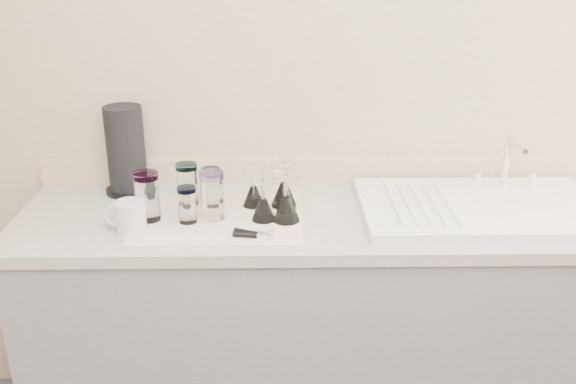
{
  "coord_description": "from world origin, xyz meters",
  "views": [
    {
      "loc": [
        -0.14,
        -0.8,
        1.77
      ],
      "look_at": [
        -0.11,
        1.15,
        1.0
      ],
      "focal_mm": 40.0,
      "sensor_mm": 36.0,
      "label": 1
    }
  ],
  "objects_px": {
    "tumbler_lavender": "(212,195)",
    "tumbler_magenta": "(147,196)",
    "tumbler_purple": "(211,186)",
    "goblet_back_right": "(284,191)",
    "white_mug": "(130,216)",
    "can_opener": "(253,234)",
    "goblet_front_left": "(263,206)",
    "tumbler_cyan": "(187,184)",
    "tumbler_blue": "(187,204)",
    "goblet_front_right": "(286,205)",
    "goblet_back_left": "(254,193)",
    "paper_towel_roll": "(126,151)",
    "sink_unit": "(482,207)"
  },
  "relations": [
    {
      "from": "tumbler_lavender",
      "to": "tumbler_magenta",
      "type": "bearing_deg",
      "value": -177.88
    },
    {
      "from": "tumbler_purple",
      "to": "goblet_back_right",
      "type": "height_order",
      "value": "goblet_back_right"
    },
    {
      "from": "white_mug",
      "to": "tumbler_purple",
      "type": "bearing_deg",
      "value": 40.96
    },
    {
      "from": "tumbler_lavender",
      "to": "can_opener",
      "type": "xyz_separation_m",
      "value": [
        0.14,
        -0.15,
        -0.07
      ]
    },
    {
      "from": "tumbler_magenta",
      "to": "goblet_front_left",
      "type": "bearing_deg",
      "value": -1.08
    },
    {
      "from": "tumbler_cyan",
      "to": "tumbler_lavender",
      "type": "bearing_deg",
      "value": -51.73
    },
    {
      "from": "tumbler_blue",
      "to": "goblet_front_left",
      "type": "distance_m",
      "value": 0.25
    },
    {
      "from": "tumbler_blue",
      "to": "goblet_back_right",
      "type": "distance_m",
      "value": 0.34
    },
    {
      "from": "tumbler_blue",
      "to": "goblet_back_right",
      "type": "xyz_separation_m",
      "value": [
        0.32,
        0.13,
        -0.01
      ]
    },
    {
      "from": "goblet_front_right",
      "to": "tumbler_purple",
      "type": "bearing_deg",
      "value": 149.19
    },
    {
      "from": "goblet_front_right",
      "to": "can_opener",
      "type": "height_order",
      "value": "goblet_front_right"
    },
    {
      "from": "tumbler_lavender",
      "to": "can_opener",
      "type": "relative_size",
      "value": 1.24
    },
    {
      "from": "tumbler_cyan",
      "to": "tumbler_purple",
      "type": "distance_m",
      "value": 0.08
    },
    {
      "from": "goblet_back_right",
      "to": "tumbler_purple",
      "type": "bearing_deg",
      "value": 173.88
    },
    {
      "from": "goblet_back_left",
      "to": "white_mug",
      "type": "bearing_deg",
      "value": -154.65
    },
    {
      "from": "tumbler_cyan",
      "to": "goblet_back_right",
      "type": "height_order",
      "value": "goblet_back_right"
    },
    {
      "from": "goblet_front_right",
      "to": "goblet_back_right",
      "type": "bearing_deg",
      "value": 93.14
    },
    {
      "from": "can_opener",
      "to": "white_mug",
      "type": "bearing_deg",
      "value": 170.06
    },
    {
      "from": "tumbler_purple",
      "to": "goblet_back_left",
      "type": "height_order",
      "value": "goblet_back_left"
    },
    {
      "from": "tumbler_blue",
      "to": "goblet_back_right",
      "type": "height_order",
      "value": "goblet_back_right"
    },
    {
      "from": "goblet_back_left",
      "to": "tumbler_cyan",
      "type": "bearing_deg",
      "value": 175.46
    },
    {
      "from": "tumbler_cyan",
      "to": "tumbler_purple",
      "type": "relative_size",
      "value": 1.15
    },
    {
      "from": "can_opener",
      "to": "tumbler_magenta",
      "type": "bearing_deg",
      "value": 158.28
    },
    {
      "from": "can_opener",
      "to": "white_mug",
      "type": "height_order",
      "value": "white_mug"
    },
    {
      "from": "tumbler_magenta",
      "to": "goblet_front_right",
      "type": "xyz_separation_m",
      "value": [
        0.45,
        -0.02,
        -0.03
      ]
    },
    {
      "from": "goblet_back_right",
      "to": "white_mug",
      "type": "height_order",
      "value": "goblet_back_right"
    },
    {
      "from": "goblet_back_left",
      "to": "can_opener",
      "type": "relative_size",
      "value": 1.05
    },
    {
      "from": "tumbler_purple",
      "to": "can_opener",
      "type": "bearing_deg",
      "value": -60.87
    },
    {
      "from": "tumbler_lavender",
      "to": "can_opener",
      "type": "distance_m",
      "value": 0.22
    },
    {
      "from": "can_opener",
      "to": "tumbler_cyan",
      "type": "bearing_deg",
      "value": 131.11
    },
    {
      "from": "goblet_front_left",
      "to": "paper_towel_roll",
      "type": "xyz_separation_m",
      "value": [
        -0.5,
        0.28,
        0.1
      ]
    },
    {
      "from": "tumbler_cyan",
      "to": "tumbler_magenta",
      "type": "bearing_deg",
      "value": -130.34
    },
    {
      "from": "tumbler_cyan",
      "to": "paper_towel_roll",
      "type": "height_order",
      "value": "paper_towel_roll"
    },
    {
      "from": "goblet_front_right",
      "to": "sink_unit",
      "type": "bearing_deg",
      "value": 6.33
    },
    {
      "from": "tumbler_cyan",
      "to": "tumbler_magenta",
      "type": "xyz_separation_m",
      "value": [
        -0.11,
        -0.13,
        0.01
      ]
    },
    {
      "from": "goblet_back_right",
      "to": "goblet_front_left",
      "type": "height_order",
      "value": "goblet_back_right"
    },
    {
      "from": "goblet_back_right",
      "to": "goblet_front_left",
      "type": "distance_m",
      "value": 0.14
    },
    {
      "from": "goblet_back_right",
      "to": "white_mug",
      "type": "xyz_separation_m",
      "value": [
        -0.49,
        -0.18,
        -0.01
      ]
    },
    {
      "from": "goblet_front_left",
      "to": "tumbler_purple",
      "type": "bearing_deg",
      "value": 141.44
    },
    {
      "from": "tumbler_cyan",
      "to": "goblet_back_right",
      "type": "bearing_deg",
      "value": -3.48
    },
    {
      "from": "tumbler_magenta",
      "to": "paper_towel_roll",
      "type": "relative_size",
      "value": 0.51
    },
    {
      "from": "sink_unit",
      "to": "goblet_front_left",
      "type": "xyz_separation_m",
      "value": [
        -0.74,
        -0.07,
        0.04
      ]
    },
    {
      "from": "tumbler_purple",
      "to": "goblet_back_left",
      "type": "bearing_deg",
      "value": -9.6
    },
    {
      "from": "tumbler_lavender",
      "to": "goblet_back_right",
      "type": "height_order",
      "value": "same"
    },
    {
      "from": "can_opener",
      "to": "paper_towel_roll",
      "type": "xyz_separation_m",
      "value": [
        -0.47,
        0.41,
        0.14
      ]
    },
    {
      "from": "tumbler_cyan",
      "to": "goblet_front_right",
      "type": "xyz_separation_m",
      "value": [
        0.34,
        -0.15,
        -0.02
      ]
    },
    {
      "from": "goblet_back_left",
      "to": "white_mug",
      "type": "relative_size",
      "value": 0.98
    },
    {
      "from": "tumbler_purple",
      "to": "paper_towel_roll",
      "type": "xyz_separation_m",
      "value": [
        -0.32,
        0.13,
        0.08
      ]
    },
    {
      "from": "goblet_front_right",
      "to": "goblet_back_left",
      "type": "bearing_deg",
      "value": 130.72
    },
    {
      "from": "tumbler_cyan",
      "to": "goblet_back_left",
      "type": "xyz_separation_m",
      "value": [
        0.23,
        -0.02,
        -0.03
      ]
    }
  ]
}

